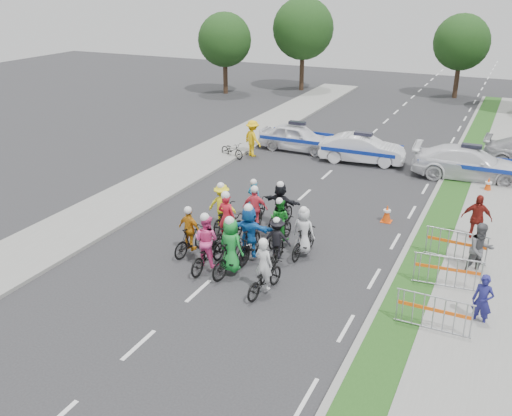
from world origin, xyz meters
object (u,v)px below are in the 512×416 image
at_px(spectator_0, 483,301).
at_px(spectator_2, 476,219).
at_px(marshal_hiviz, 253,138).
at_px(cone_1, 488,185).
at_px(rider_6, 227,227).
at_px(rider_11, 281,208).
at_px(barrier_1, 447,274).
at_px(tree_3, 303,29).
at_px(rider_12, 255,207).
at_px(parked_bike, 232,150).
at_px(rider_0, 264,275).
at_px(barrier_0, 433,315).
at_px(tree_4, 462,42).
at_px(rider_8, 280,226).
at_px(police_car_2, 469,163).
at_px(spectator_1, 480,250).
at_px(rider_5, 249,236).
at_px(rider_7, 304,237).
at_px(rider_9, 255,214).
at_px(rider_1, 231,252).
at_px(police_car_1, 362,149).
at_px(rider_3, 190,236).
at_px(cone_0, 387,213).
at_px(rider_4, 277,245).
at_px(rider_10, 222,211).
at_px(tree_0, 225,40).
at_px(barrier_2, 456,247).

xyz_separation_m(spectator_0, spectator_2, (-0.70, 5.51, 0.13)).
bearing_deg(marshal_hiviz, cone_1, -153.86).
bearing_deg(rider_6, rider_11, -113.22).
relative_size(barrier_1, tree_3, 0.27).
bearing_deg(rider_12, parked_bike, -54.17).
relative_size(rider_0, spectator_2, 1.05).
height_order(barrier_0, tree_4, tree_4).
bearing_deg(rider_6, barrier_1, -176.47).
bearing_deg(rider_8, police_car_2, -113.80).
bearing_deg(spectator_1, barrier_0, -134.23).
height_order(rider_5, rider_11, rider_5).
relative_size(rider_7, rider_12, 1.06).
bearing_deg(police_car_2, spectator_0, -176.46).
bearing_deg(rider_5, rider_9, -74.49).
xyz_separation_m(rider_1, rider_8, (0.49, 2.76, -0.13)).
distance_m(police_car_1, police_car_2, 5.19).
bearing_deg(police_car_2, parked_bike, 94.49).
xyz_separation_m(spectator_2, tree_4, (-4.11, 26.82, 3.30)).
bearing_deg(rider_3, cone_0, -124.28).
relative_size(rider_4, marshal_hiviz, 0.90).
bearing_deg(barrier_0, spectator_0, 39.47).
distance_m(rider_10, cone_0, 6.33).
relative_size(rider_3, marshal_hiviz, 0.94).
xyz_separation_m(rider_0, cone_0, (2.05, 6.87, -0.27)).
bearing_deg(cone_1, spectator_1, -87.60).
distance_m(cone_1, tree_3, 25.55).
distance_m(rider_9, tree_0, 27.36).
bearing_deg(barrier_0, rider_0, 179.93).
distance_m(rider_6, marshal_hiviz, 10.80).
height_order(marshal_hiviz, barrier_2, marshal_hiviz).
bearing_deg(rider_8, rider_7, 155.39).
height_order(rider_9, police_car_2, rider_9).
bearing_deg(rider_11, rider_7, 138.21).
distance_m(marshal_hiviz, tree_3, 19.63).
bearing_deg(rider_9, tree_3, -82.19).
height_order(rider_11, spectator_0, rider_11).
bearing_deg(tree_4, rider_8, -94.02).
xyz_separation_m(spectator_0, parked_bike, (-13.19, 10.89, -0.35)).
distance_m(rider_8, rider_10, 2.41).
bearing_deg(rider_1, spectator_2, -128.23).
bearing_deg(rider_5, rider_11, -92.72).
distance_m(rider_6, barrier_2, 7.67).
xyz_separation_m(spectator_0, spectator_1, (-0.34, 2.92, 0.13)).
xyz_separation_m(rider_6, barrier_1, (7.40, 0.03, -0.11)).
bearing_deg(tree_4, rider_4, -92.92).
distance_m(rider_4, rider_7, 1.02).
relative_size(barrier_0, tree_0, 0.32).
xyz_separation_m(rider_0, rider_5, (-1.34, 1.77, 0.24)).
relative_size(rider_1, tree_3, 0.28).
distance_m(rider_9, spectator_1, 7.74).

